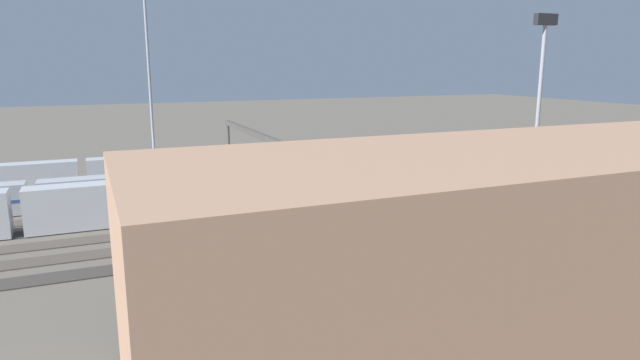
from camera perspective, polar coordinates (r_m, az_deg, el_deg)
The scene contains 19 objects.
ground_plane at distance 78.82m, azimuth 0.24°, elevation -1.45°, with size 400.00×400.00×0.00m, color #60594F.
track_bed_0 at distance 97.10m, azimuth -4.42°, elevation 1.12°, with size 140.00×2.80×0.12m, color #4C443D.
track_bed_1 at distance 92.46m, azimuth -3.43°, elevation 0.58°, with size 140.00×2.80×0.12m, color #4C443D.
track_bed_2 at distance 87.86m, azimuth -2.33°, elevation -0.01°, with size 140.00×2.80×0.12m, color #3D3833.
track_bed_3 at distance 83.31m, azimuth -1.12°, elevation -0.67°, with size 140.00×2.80×0.12m, color #3D3833.
track_bed_4 at distance 78.81m, azimuth 0.24°, elevation -1.41°, with size 140.00×2.80×0.12m, color #4C443D.
track_bed_5 at distance 74.38m, azimuth 1.76°, elevation -2.23°, with size 140.00×2.80×0.12m, color #3D3833.
track_bed_6 at distance 70.02m, azimuth 3.47°, elevation -3.15°, with size 140.00×2.80×0.12m, color #4C443D.
track_bed_7 at distance 65.75m, azimuth 5.42°, elevation -4.19°, with size 140.00×2.80×0.12m, color #4C443D.
track_bed_8 at distance 61.59m, azimuth 7.63°, elevation -5.37°, with size 140.00×2.80×0.12m, color #3D3833.
train_on_track_0 at distance 97.86m, azimuth -2.56°, elevation 2.43°, with size 114.80×3.00×4.40m.
train_on_track_5 at distance 67.44m, azimuth -18.69°, elevation -2.12°, with size 71.40×3.00×5.00m.
train_on_track_3 at distance 81.79m, azimuth -3.19°, elevation 0.50°, with size 114.80×3.06×4.40m.
train_on_track_6 at distance 77.30m, azimuth 13.71°, elevation -0.10°, with size 71.40×3.06×5.00m.
train_on_track_1 at distance 95.06m, azimuth 1.15°, elevation 2.12°, with size 47.20×3.00×3.80m.
light_mast_0 at distance 93.41m, azimuth -17.39°, elevation 11.88°, with size 2.80×0.70×30.29m.
light_mast_1 at distance 66.30m, azimuth 21.84°, elevation 8.57°, with size 2.80×0.70×23.59m.
signal_gantry at distance 74.58m, azimuth -5.51°, elevation 3.82°, with size 0.70×45.00×8.80m.
maintenance_shed at distance 38.90m, azimuth 22.91°, elevation -6.38°, with size 52.83×15.97×13.41m, color tan.
Camera 1 is at (30.25, 70.44, 18.34)m, focal length 30.86 mm.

